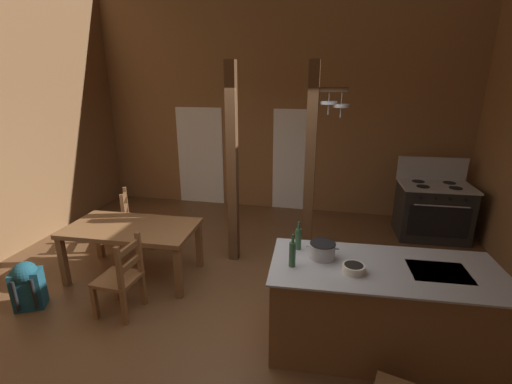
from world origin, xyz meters
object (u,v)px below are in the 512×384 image
object	(u,v)px
backpack	(27,284)
bottle_short_on_counter	(292,254)
ladderback_chair_by_post	(135,220)
ladderback_chair_near_window	(121,278)
stove_range	(432,210)
bottle_tall_on_counter	(298,238)
stockpot_on_counter	(322,250)
dining_table	(132,232)
mixing_bowl_on_counter	(353,268)
kitchen_island	(381,309)

from	to	relation	value
backpack	bottle_short_on_counter	distance (m)	3.19
ladderback_chair_by_post	ladderback_chair_near_window	bearing A→B (deg)	-64.60
stove_range	bottle_tall_on_counter	distance (m)	3.49
bottle_short_on_counter	bottle_tall_on_counter	bearing A→B (deg)	87.02
stockpot_on_counter	bottle_short_on_counter	size ratio (longest dim) A/B	0.99
dining_table	mixing_bowl_on_counter	world-z (taller)	mixing_bowl_on_counter
backpack	mixing_bowl_on_counter	bearing A→B (deg)	0.30
bottle_tall_on_counter	kitchen_island	bearing A→B (deg)	-13.56
kitchen_island	stockpot_on_counter	distance (m)	0.81
dining_table	stockpot_on_counter	size ratio (longest dim) A/B	5.36
ladderback_chair_near_window	bottle_short_on_counter	bearing A→B (deg)	-4.13
stockpot_on_counter	bottle_tall_on_counter	distance (m)	0.29
kitchen_island	bottle_short_on_counter	size ratio (longest dim) A/B	6.75
backpack	stove_range	bearing A→B (deg)	31.64
kitchen_island	mixing_bowl_on_counter	distance (m)	0.60
ladderback_chair_near_window	ladderback_chair_by_post	bearing A→B (deg)	115.40
ladderback_chair_by_post	backpack	xyz separation A→B (m)	(-0.39, -1.76, -0.14)
stove_range	dining_table	world-z (taller)	stove_range
stove_range	bottle_short_on_counter	world-z (taller)	stove_range
dining_table	bottle_tall_on_counter	distance (m)	2.36
bottle_tall_on_counter	bottle_short_on_counter	world-z (taller)	bottle_short_on_counter
stove_range	stockpot_on_counter	size ratio (longest dim) A/B	4.09
ladderback_chair_near_window	ladderback_chair_by_post	world-z (taller)	same
ladderback_chair_near_window	mixing_bowl_on_counter	world-z (taller)	mixing_bowl_on_counter
dining_table	ladderback_chair_by_post	world-z (taller)	ladderback_chair_by_post
backpack	bottle_tall_on_counter	size ratio (longest dim) A/B	1.97
dining_table	ladderback_chair_by_post	xyz separation A→B (m)	(-0.47, 0.84, -0.20)
stove_range	mixing_bowl_on_counter	distance (m)	3.51
stockpot_on_counter	bottle_tall_on_counter	bearing A→B (deg)	150.55
ladderback_chair_by_post	mixing_bowl_on_counter	bearing A→B (deg)	-27.99
ladderback_chair_near_window	ladderback_chair_by_post	size ratio (longest dim) A/B	1.00
ladderback_chair_by_post	stockpot_on_counter	size ratio (longest dim) A/B	2.94
kitchen_island	bottle_short_on_counter	bearing A→B (deg)	-169.28
stockpot_on_counter	backpack	bearing A→B (deg)	-176.01
stove_range	ladderback_chair_by_post	distance (m)	4.95
ladderback_chair_near_window	bottle_short_on_counter	size ratio (longest dim) A/B	2.90
kitchen_island	ladderback_chair_near_window	world-z (taller)	ladderback_chair_near_window
backpack	bottle_tall_on_counter	bearing A→B (deg)	6.92
kitchen_island	stockpot_on_counter	xyz separation A→B (m)	(-0.60, 0.06, 0.54)
kitchen_island	bottle_tall_on_counter	world-z (taller)	bottle_tall_on_counter
ladderback_chair_by_post	mixing_bowl_on_counter	xyz separation A→B (m)	(3.28, -1.74, 0.50)
stove_range	bottle_short_on_counter	bearing A→B (deg)	-122.84
kitchen_island	backpack	size ratio (longest dim) A/B	3.71
bottle_short_on_counter	mixing_bowl_on_counter	bearing A→B (deg)	1.03
ladderback_chair_near_window	mixing_bowl_on_counter	bearing A→B (deg)	-2.97
stove_range	stockpot_on_counter	world-z (taller)	stove_range
backpack	stockpot_on_counter	distance (m)	3.45
stove_range	backpack	xyz separation A→B (m)	(-5.14, -3.17, -0.17)
dining_table	ladderback_chair_near_window	xyz separation A→B (m)	(0.30, -0.77, -0.20)
stove_range	mixing_bowl_on_counter	xyz separation A→B (m)	(-1.47, -3.15, 0.47)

